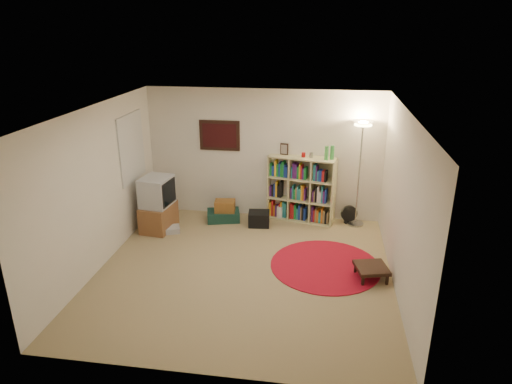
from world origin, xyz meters
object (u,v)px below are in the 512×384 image
floor_lamp (362,140)px  side_table (371,268)px  suitcase (223,216)px  bookshelf (300,190)px  tv_stand (158,205)px  floor_fan (349,215)px

floor_lamp → side_table: (0.13, -1.98, -1.48)m
suitcase → side_table: 3.20m
suitcase → bookshelf: bearing=-3.9°
bookshelf → floor_lamp: 1.49m
suitcase → floor_lamp: bearing=-10.0°
suitcase → side_table: side_table is taller
bookshelf → side_table: size_ratio=2.76×
floor_lamp → suitcase: bearing=-175.6°
side_table → suitcase: bearing=146.2°
tv_stand → side_table: 3.96m
floor_lamp → suitcase: size_ratio=2.87×
tv_stand → suitcase: (1.09, 0.57, -0.39)m
bookshelf → tv_stand: bookshelf is taller
bookshelf → floor_fan: 1.04m
tv_stand → bookshelf: bearing=25.5°
bookshelf → tv_stand: (-2.56, -0.84, -0.13)m
side_table → bookshelf: bearing=120.2°
floor_fan → floor_lamp: bearing=-29.3°
floor_lamp → bookshelf: bearing=175.8°
side_table → tv_stand: bearing=162.1°
bookshelf → floor_lamp: bearing=8.2°
suitcase → side_table: (2.66, -1.78, 0.08)m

